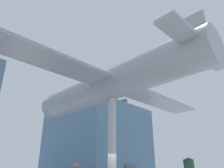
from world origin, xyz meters
TOP-DOWN VIEW (x-y plane):
  - glass_pavilion_right at (10.05, 11.90)m, footprint 10.40×10.70m
  - support_pylon_central at (0.00, 0.00)m, footprint 0.52×0.52m
  - suspended_airplane at (0.01, 0.24)m, footprint 20.21×15.77m

SIDE VIEW (x-z plane):
  - support_pylon_central at x=0.00m, z-range 0.00..6.05m
  - glass_pavilion_right at x=10.05m, z-range -0.29..9.80m
  - suspended_airplane at x=0.01m, z-range 5.50..8.78m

